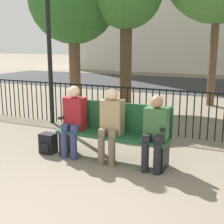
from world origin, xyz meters
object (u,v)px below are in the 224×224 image
seated_person_1 (111,122)px  lamp_post (48,9)px  park_bench (114,129)px  seated_person_2 (155,129)px  backpack (48,143)px  seated_person_0 (74,118)px

seated_person_1 → lamp_post: lamp_post is taller
park_bench → seated_person_1: bearing=-86.3°
park_bench → seated_person_2: seated_person_2 is taller
seated_person_2 → lamp_post: lamp_post is taller
park_bench → backpack: size_ratio=5.34×
park_bench → seated_person_1: seated_person_1 is taller
seated_person_1 → lamp_post: (-2.30, 1.66, 1.92)m
seated_person_1 → lamp_post: bearing=144.1°
seated_person_1 → seated_person_2: size_ratio=1.06×
seated_person_0 → lamp_post: 3.01m
seated_person_2 → park_bench: bearing=169.4°
park_bench → seated_person_2: size_ratio=1.65×
seated_person_0 → seated_person_1: 0.68m
park_bench → seated_person_2: bearing=-10.6°
backpack → park_bench: bearing=10.5°
backpack → lamp_post: 3.18m
seated_person_0 → backpack: bearing=-170.2°
park_bench → backpack: park_bench is taller
seated_person_0 → seated_person_1: size_ratio=1.00×
backpack → lamp_post: bearing=123.2°
seated_person_0 → backpack: (-0.48, -0.08, -0.49)m
seated_person_0 → park_bench: bearing=11.1°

